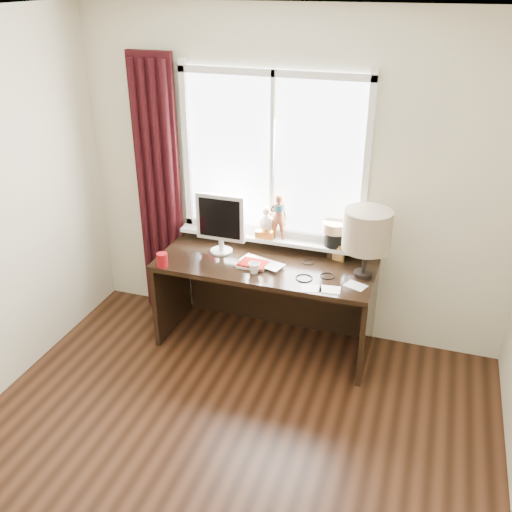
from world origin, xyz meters
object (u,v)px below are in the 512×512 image
(mug, at_px, (254,268))
(desk, at_px, (269,284))
(table_lamp, at_px, (367,231))
(laptop, at_px, (262,264))
(red_cup, at_px, (162,260))
(monitor, at_px, (220,220))

(mug, relative_size, desk, 0.05)
(desk, distance_m, table_lamp, 0.97)
(laptop, bearing_deg, table_lamp, 21.84)
(desk, bearing_deg, red_cup, -151.55)
(red_cup, xyz_separation_m, desk, (0.73, 0.40, -0.30))
(red_cup, distance_m, desk, 0.88)
(laptop, height_order, monitor, monitor)
(monitor, height_order, table_lamp, table_lamp)
(mug, height_order, red_cup, red_cup)
(red_cup, xyz_separation_m, table_lamp, (1.49, 0.34, 0.31))
(desk, bearing_deg, monitor, -177.24)
(desk, height_order, monitor, monitor)
(laptop, relative_size, table_lamp, 0.67)
(red_cup, height_order, desk, red_cup)
(laptop, height_order, table_lamp, table_lamp)
(laptop, bearing_deg, monitor, 178.85)
(monitor, bearing_deg, mug, -35.24)
(mug, relative_size, red_cup, 0.81)
(monitor, bearing_deg, red_cup, -131.67)
(laptop, distance_m, mug, 0.14)
(desk, xyz_separation_m, table_lamp, (0.75, -0.06, 0.61))
(table_lamp, bearing_deg, red_cup, -167.22)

